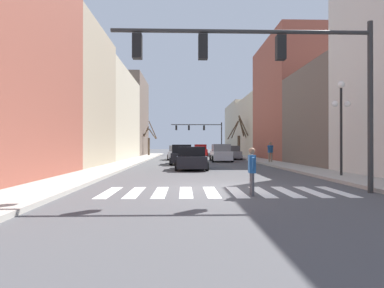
{
  "coord_description": "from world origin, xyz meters",
  "views": [
    {
      "loc": [
        -1.41,
        -11.39,
        1.66
      ],
      "look_at": [
        -0.35,
        29.46,
        1.83
      ],
      "focal_mm": 28.0,
      "sensor_mm": 36.0,
      "label": 1
    }
  ],
  "objects_px": {
    "pedestrian_near_right_corner": "(252,167)",
    "pedestrian_on_right_sidewalk": "(270,150)",
    "street_tree_left_near": "(239,136)",
    "traffic_signal_far": "(202,130)",
    "car_parked_right_far": "(221,153)",
    "traffic_signal_near": "(271,62)",
    "car_parked_right_mid": "(232,153)",
    "car_parked_left_near": "(191,159)",
    "street_lamp_right_corner": "(341,109)",
    "car_driving_toward_lane": "(177,153)",
    "street_tree_left_mid": "(149,140)",
    "car_parked_right_near": "(182,155)",
    "car_driving_away_lane": "(200,151)"
  },
  "relations": [
    {
      "from": "street_tree_left_near",
      "to": "street_tree_left_mid",
      "type": "distance_m",
      "value": 13.88
    },
    {
      "from": "car_parked_right_mid",
      "to": "street_lamp_right_corner",
      "type": "bearing_deg",
      "value": -173.79
    },
    {
      "from": "car_driving_toward_lane",
      "to": "pedestrian_near_right_corner",
      "type": "height_order",
      "value": "car_driving_toward_lane"
    },
    {
      "from": "car_parked_right_mid",
      "to": "pedestrian_on_right_sidewalk",
      "type": "distance_m",
      "value": 9.02
    },
    {
      "from": "car_parked_left_near",
      "to": "street_tree_left_near",
      "type": "distance_m",
      "value": 23.58
    },
    {
      "from": "traffic_signal_far",
      "to": "pedestrian_near_right_corner",
      "type": "xyz_separation_m",
      "value": [
        -0.81,
        -41.92,
        -3.33
      ]
    },
    {
      "from": "traffic_signal_near",
      "to": "car_parked_right_mid",
      "type": "relative_size",
      "value": 2.12
    },
    {
      "from": "pedestrian_near_right_corner",
      "to": "pedestrian_on_right_sidewalk",
      "type": "relative_size",
      "value": 0.88
    },
    {
      "from": "pedestrian_on_right_sidewalk",
      "to": "pedestrian_near_right_corner",
      "type": "bearing_deg",
      "value": -141.42
    },
    {
      "from": "car_driving_toward_lane",
      "to": "traffic_signal_near",
      "type": "bearing_deg",
      "value": 9.05
    },
    {
      "from": "car_parked_left_near",
      "to": "street_lamp_right_corner",
      "type": "bearing_deg",
      "value": 52.07
    },
    {
      "from": "car_parked_left_near",
      "to": "car_parked_right_far",
      "type": "relative_size",
      "value": 0.96
    },
    {
      "from": "car_parked_left_near",
      "to": "car_parked_right_near",
      "type": "relative_size",
      "value": 0.85
    },
    {
      "from": "pedestrian_on_right_sidewalk",
      "to": "street_tree_left_near",
      "type": "bearing_deg",
      "value": 55.97
    },
    {
      "from": "traffic_signal_near",
      "to": "pedestrian_near_right_corner",
      "type": "distance_m",
      "value": 3.71
    },
    {
      "from": "car_parked_right_mid",
      "to": "car_driving_toward_lane",
      "type": "bearing_deg",
      "value": 96.98
    },
    {
      "from": "car_driving_toward_lane",
      "to": "car_parked_right_far",
      "type": "bearing_deg",
      "value": 48.91
    },
    {
      "from": "traffic_signal_near",
      "to": "car_parked_right_far",
      "type": "xyz_separation_m",
      "value": [
        0.76,
        20.31,
        -3.72
      ]
    },
    {
      "from": "car_driving_toward_lane",
      "to": "traffic_signal_far",
      "type": "bearing_deg",
      "value": 167.12
    },
    {
      "from": "car_driving_away_lane",
      "to": "pedestrian_on_right_sidewalk",
      "type": "distance_m",
      "value": 19.38
    },
    {
      "from": "car_driving_away_lane",
      "to": "pedestrian_near_right_corner",
      "type": "bearing_deg",
      "value": 179.7
    },
    {
      "from": "traffic_signal_far",
      "to": "street_tree_left_mid",
      "type": "distance_m",
      "value": 10.21
    },
    {
      "from": "car_parked_right_mid",
      "to": "car_parked_left_near",
      "type": "bearing_deg",
      "value": 160.84
    },
    {
      "from": "traffic_signal_far",
      "to": "car_driving_toward_lane",
      "type": "bearing_deg",
      "value": -102.88
    },
    {
      "from": "street_lamp_right_corner",
      "to": "street_tree_left_near",
      "type": "xyz_separation_m",
      "value": [
        0.06,
        28.03,
        -0.52
      ]
    },
    {
      "from": "car_parked_right_near",
      "to": "car_driving_away_lane",
      "type": "bearing_deg",
      "value": 172.04
    },
    {
      "from": "traffic_signal_far",
      "to": "car_parked_right_near",
      "type": "height_order",
      "value": "traffic_signal_far"
    },
    {
      "from": "car_driving_toward_lane",
      "to": "street_tree_left_mid",
      "type": "relative_size",
      "value": 0.91
    },
    {
      "from": "pedestrian_near_right_corner",
      "to": "street_tree_left_near",
      "type": "height_order",
      "value": "street_tree_left_near"
    },
    {
      "from": "car_driving_toward_lane",
      "to": "car_parked_right_far",
      "type": "xyz_separation_m",
      "value": [
        4.64,
        -4.04,
        0.05
      ]
    },
    {
      "from": "traffic_signal_near",
      "to": "street_tree_left_near",
      "type": "xyz_separation_m",
      "value": [
        4.94,
        32.58,
        -1.58
      ]
    },
    {
      "from": "car_driving_toward_lane",
      "to": "street_lamp_right_corner",
      "type": "bearing_deg",
      "value": 23.86
    },
    {
      "from": "car_parked_right_near",
      "to": "pedestrian_on_right_sidewalk",
      "type": "relative_size",
      "value": 2.7
    },
    {
      "from": "street_lamp_right_corner",
      "to": "car_driving_toward_lane",
      "type": "distance_m",
      "value": 21.82
    },
    {
      "from": "street_lamp_right_corner",
      "to": "street_tree_left_mid",
      "type": "distance_m",
      "value": 34.3
    },
    {
      "from": "pedestrian_near_right_corner",
      "to": "street_tree_left_near",
      "type": "distance_m",
      "value": 33.56
    },
    {
      "from": "traffic_signal_far",
      "to": "street_lamp_right_corner",
      "type": "relative_size",
      "value": 1.86
    },
    {
      "from": "traffic_signal_near",
      "to": "car_driving_toward_lane",
      "type": "relative_size",
      "value": 1.9
    },
    {
      "from": "car_driving_away_lane",
      "to": "car_parked_right_far",
      "type": "xyz_separation_m",
      "value": [
        1.34,
        -14.72,
        -0.01
      ]
    },
    {
      "from": "car_parked_right_far",
      "to": "traffic_signal_far",
      "type": "bearing_deg",
      "value": 1.94
    },
    {
      "from": "pedestrian_near_right_corner",
      "to": "pedestrian_on_right_sidewalk",
      "type": "bearing_deg",
      "value": 165.84
    },
    {
      "from": "car_parked_right_near",
      "to": "car_parked_right_far",
      "type": "height_order",
      "value": "car_parked_right_far"
    },
    {
      "from": "car_driving_toward_lane",
      "to": "street_tree_left_mid",
      "type": "distance_m",
      "value": 12.76
    },
    {
      "from": "traffic_signal_far",
      "to": "street_tree_left_near",
      "type": "distance_m",
      "value": 10.25
    },
    {
      "from": "car_parked_left_near",
      "to": "pedestrian_on_right_sidewalk",
      "type": "bearing_deg",
      "value": 129.94
    },
    {
      "from": "car_parked_right_mid",
      "to": "car_parked_right_far",
      "type": "relative_size",
      "value": 1.01
    },
    {
      "from": "street_lamp_right_corner",
      "to": "car_driving_away_lane",
      "type": "xyz_separation_m",
      "value": [
        -5.46,
        30.47,
        -2.65
      ]
    },
    {
      "from": "traffic_signal_far",
      "to": "car_parked_right_far",
      "type": "xyz_separation_m",
      "value": [
        0.72,
        -21.18,
        -3.44
      ]
    },
    {
      "from": "car_driving_toward_lane",
      "to": "car_driving_away_lane",
      "type": "height_order",
      "value": "car_driving_away_lane"
    },
    {
      "from": "traffic_signal_near",
      "to": "car_parked_left_near",
      "type": "distance_m",
      "value": 11.28
    }
  ]
}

